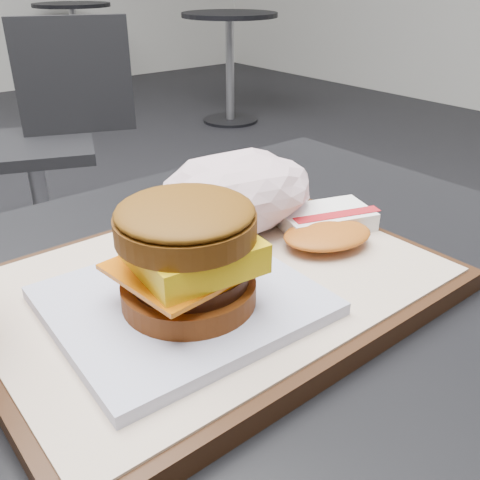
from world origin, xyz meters
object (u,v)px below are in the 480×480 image
Objects in this scene: serving_tray at (213,286)px; breakfast_sandwich at (186,265)px; customer_table at (225,448)px; hash_brown at (326,225)px; neighbor_chair at (48,130)px; crumpled_wrapper at (239,191)px.

breakfast_sandwich is at bearing -146.96° from serving_tray.
hash_brown reaches higher than customer_table.
breakfast_sandwich reaches higher than serving_tray.
hash_brown reaches higher than serving_tray.
breakfast_sandwich is 1.68m from neighbor_chair.
breakfast_sandwich reaches higher than customer_table.
breakfast_sandwich is 0.16m from crumpled_wrapper.
hash_brown is at bearing 7.12° from breakfast_sandwich.
breakfast_sandwich reaches higher than neighbor_chair.
customer_table is at bearing -136.65° from crumpled_wrapper.
breakfast_sandwich is 1.25× the size of crumpled_wrapper.
crumpled_wrapper is (0.08, 0.07, 0.24)m from customer_table.
crumpled_wrapper reaches higher than serving_tray.
customer_table is 2.11× the size of serving_tray.
customer_table is at bearing -104.73° from neighbor_chair.
breakfast_sandwich is at bearing -154.78° from customer_table.
crumpled_wrapper is (-0.05, 0.08, 0.02)m from hash_brown.
neighbor_chair is at bearing 79.66° from hash_brown.
breakfast_sandwich is at bearing -106.22° from neighbor_chair.
customer_table is 1.62m from neighbor_chair.
customer_table is 4.07× the size of breakfast_sandwich.
neighbor_chair is at bearing 75.27° from customer_table.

